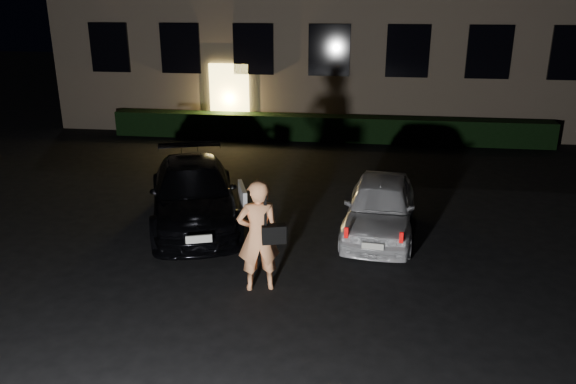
# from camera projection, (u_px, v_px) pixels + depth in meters

# --- Properties ---
(ground) EXTENTS (80.00, 80.00, 0.00)m
(ground) POSITION_uv_depth(u_px,v_px,m) (282.00, 286.00, 9.65)
(ground) COLOR black
(ground) RESTS_ON ground
(hedge) EXTENTS (15.00, 0.70, 0.85)m
(hedge) POSITION_uv_depth(u_px,v_px,m) (327.00, 128.00, 19.33)
(hedge) COLOR black
(hedge) RESTS_ON ground
(sedan) EXTENTS (3.18, 4.83, 1.30)m
(sedan) POSITION_uv_depth(u_px,v_px,m) (194.00, 193.00, 12.25)
(sedan) COLOR black
(sedan) RESTS_ON ground
(hatch) EXTENTS (1.70, 3.59, 1.18)m
(hatch) POSITION_uv_depth(u_px,v_px,m) (380.00, 206.00, 11.64)
(hatch) COLOR silver
(hatch) RESTS_ON ground
(man) EXTENTS (0.89, 0.65, 1.94)m
(man) POSITION_uv_depth(u_px,v_px,m) (259.00, 236.00, 9.27)
(man) COLOR #FFA367
(man) RESTS_ON ground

